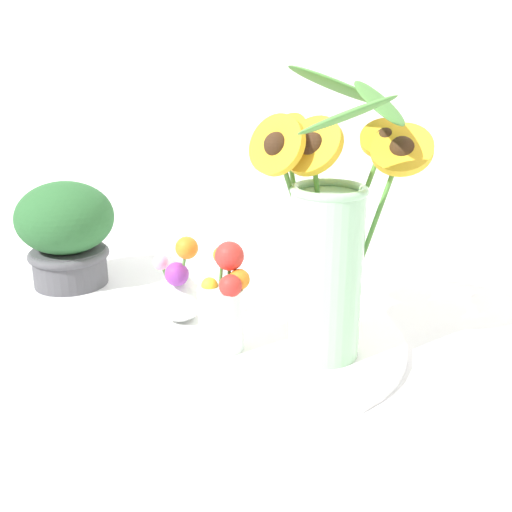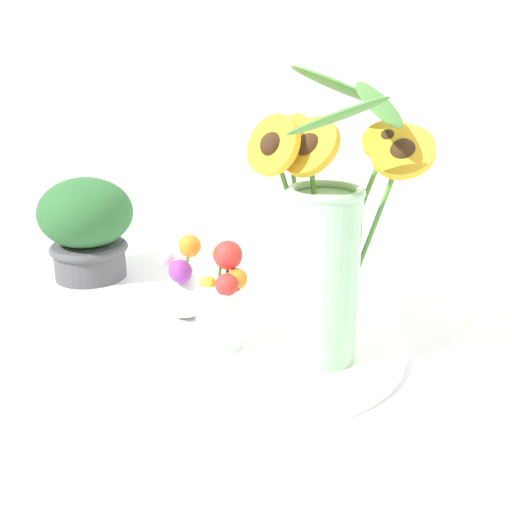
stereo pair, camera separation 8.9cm
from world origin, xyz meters
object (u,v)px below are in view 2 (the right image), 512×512
object	(u,v)px
serving_tray	(256,340)
vase_small_center	(221,302)
vase_bulb_right	(185,288)
potted_plant	(87,225)
mason_jar_sunflowers	(325,243)

from	to	relation	value
serving_tray	vase_small_center	bearing A→B (deg)	-111.44
vase_bulb_right	potted_plant	distance (m)	0.32
serving_tray	mason_jar_sunflowers	xyz separation A→B (m)	(0.11, 0.02, 0.18)
mason_jar_sunflowers	vase_small_center	size ratio (longest dim) A/B	2.55
mason_jar_sunflowers	vase_bulb_right	size ratio (longest dim) A/B	2.69
vase_bulb_right	serving_tray	bearing A→B (deg)	8.21
serving_tray	vase_small_center	xyz separation A→B (m)	(-0.02, -0.06, 0.08)
vase_bulb_right	mason_jar_sunflowers	bearing A→B (deg)	8.11
mason_jar_sunflowers	vase_bulb_right	bearing A→B (deg)	-171.89
mason_jar_sunflowers	potted_plant	size ratio (longest dim) A/B	2.04
vase_small_center	mason_jar_sunflowers	bearing A→B (deg)	28.43
serving_tray	mason_jar_sunflowers	distance (m)	0.21
mason_jar_sunflowers	vase_small_center	world-z (taller)	mason_jar_sunflowers
vase_bulb_right	potted_plant	size ratio (longest dim) A/B	0.76
potted_plant	serving_tray	bearing A→B (deg)	-3.21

